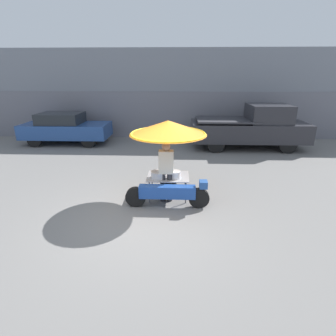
{
  "coord_description": "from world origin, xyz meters",
  "views": [
    {
      "loc": [
        0.76,
        -5.47,
        3.24
      ],
      "look_at": [
        0.51,
        1.1,
        0.88
      ],
      "focal_mm": 28.0,
      "sensor_mm": 36.0,
      "label": 1
    }
  ],
  "objects_px": {
    "vendor_motorcycle_cart": "(168,138)",
    "vendor_person": "(166,169)",
    "pickup_truck": "(251,127)",
    "parked_car": "(65,128)"
  },
  "relations": [
    {
      "from": "vendor_person",
      "to": "pickup_truck",
      "type": "distance_m",
      "value": 6.65
    },
    {
      "from": "pickup_truck",
      "to": "vendor_person",
      "type": "bearing_deg",
      "value": -123.08
    },
    {
      "from": "vendor_person",
      "to": "vendor_motorcycle_cart",
      "type": "bearing_deg",
      "value": 76.05
    },
    {
      "from": "vendor_motorcycle_cart",
      "to": "vendor_person",
      "type": "distance_m",
      "value": 0.81
    },
    {
      "from": "vendor_motorcycle_cart",
      "to": "parked_car",
      "type": "relative_size",
      "value": 0.52
    },
    {
      "from": "vendor_motorcycle_cart",
      "to": "vendor_person",
      "type": "relative_size",
      "value": 1.32
    },
    {
      "from": "vendor_motorcycle_cart",
      "to": "pickup_truck",
      "type": "height_order",
      "value": "vendor_motorcycle_cart"
    },
    {
      "from": "vendor_motorcycle_cart",
      "to": "vendor_person",
      "type": "bearing_deg",
      "value": -103.95
    },
    {
      "from": "vendor_person",
      "to": "pickup_truck",
      "type": "xyz_separation_m",
      "value": [
        3.63,
        5.57,
        0.04
      ]
    },
    {
      "from": "pickup_truck",
      "to": "vendor_motorcycle_cart",
      "type": "bearing_deg",
      "value": -123.6
    }
  ]
}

